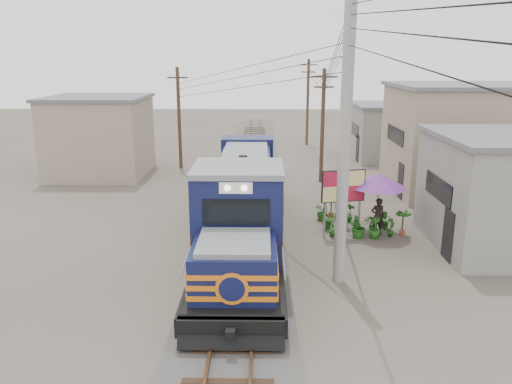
{
  "coord_description": "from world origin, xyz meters",
  "views": [
    {
      "loc": [
        0.8,
        -16.73,
        7.63
      ],
      "look_at": [
        0.54,
        3.34,
        2.2
      ],
      "focal_mm": 35.0,
      "sensor_mm": 36.0,
      "label": 1
    }
  ],
  "objects_px": {
    "locomotive": "(243,204)",
    "billboard": "(343,188)",
    "vendor": "(378,216)",
    "market_umbrella": "(379,181)"
  },
  "relations": [
    {
      "from": "billboard",
      "to": "market_umbrella",
      "type": "bearing_deg",
      "value": 0.96
    },
    {
      "from": "locomotive",
      "to": "market_umbrella",
      "type": "height_order",
      "value": "locomotive"
    },
    {
      "from": "billboard",
      "to": "market_umbrella",
      "type": "height_order",
      "value": "billboard"
    },
    {
      "from": "locomotive",
      "to": "vendor",
      "type": "xyz_separation_m",
      "value": [
        5.92,
        1.38,
        -0.93
      ]
    },
    {
      "from": "locomotive",
      "to": "billboard",
      "type": "distance_m",
      "value": 4.43
    },
    {
      "from": "vendor",
      "to": "billboard",
      "type": "bearing_deg",
      "value": 4.17
    },
    {
      "from": "locomotive",
      "to": "vendor",
      "type": "height_order",
      "value": "locomotive"
    },
    {
      "from": "market_umbrella",
      "to": "vendor",
      "type": "bearing_deg",
      "value": -58.75
    },
    {
      "from": "locomotive",
      "to": "billboard",
      "type": "bearing_deg",
      "value": 13.58
    },
    {
      "from": "billboard",
      "to": "locomotive",
      "type": "bearing_deg",
      "value": -179.07
    }
  ]
}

